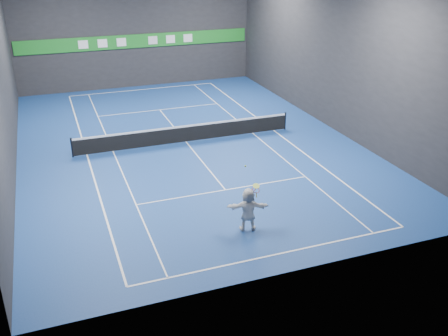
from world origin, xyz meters
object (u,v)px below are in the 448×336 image
object	(u,v)px
tennis_racket	(256,190)
player	(248,209)
tennis_ball	(245,166)
tennis_net	(186,133)

from	to	relation	value
tennis_racket	player	bearing A→B (deg)	-171.62
tennis_ball	tennis_racket	distance (m)	1.10
tennis_net	tennis_ball	bearing A→B (deg)	-92.63
tennis_net	tennis_racket	world-z (taller)	tennis_racket
player	tennis_net	distance (m)	9.93
tennis_racket	tennis_net	bearing A→B (deg)	89.74
tennis_ball	player	bearing A→B (deg)	-65.27
tennis_ball	tennis_net	xyz separation A→B (m)	(0.45, 9.74, -2.13)
tennis_ball	tennis_net	distance (m)	9.98
tennis_ball	tennis_net	bearing A→B (deg)	87.37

